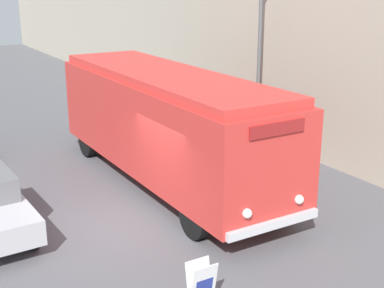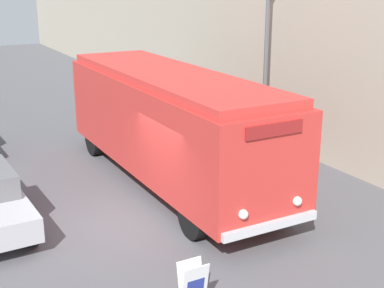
# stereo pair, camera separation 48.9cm
# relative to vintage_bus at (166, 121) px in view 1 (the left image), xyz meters

# --- Properties ---
(ground_plane) EXTENTS (80.00, 80.00, 0.00)m
(ground_plane) POSITION_rel_vintage_bus_xyz_m (-2.31, -2.12, -1.90)
(ground_plane) COLOR #56565B
(building_wall_right) EXTENTS (0.30, 60.00, 7.18)m
(building_wall_right) POSITION_rel_vintage_bus_xyz_m (5.34, 7.88, 1.69)
(building_wall_right) COLOR #B2A893
(building_wall_right) RESTS_ON ground_plane
(vintage_bus) EXTENTS (2.66, 10.06, 3.34)m
(vintage_bus) POSITION_rel_vintage_bus_xyz_m (0.00, 0.00, 0.00)
(vintage_bus) COLOR black
(vintage_bus) RESTS_ON ground_plane
(sign_board) EXTENTS (0.51, 0.35, 0.94)m
(sign_board) POSITION_rel_vintage_bus_xyz_m (-2.53, -6.02, -1.45)
(sign_board) COLOR gray
(sign_board) RESTS_ON ground_plane
(streetlamp) EXTENTS (0.36, 0.36, 6.72)m
(streetlamp) POSITION_rel_vintage_bus_xyz_m (4.22, 1.12, 2.43)
(streetlamp) COLOR #595E60
(streetlamp) RESTS_ON ground_plane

